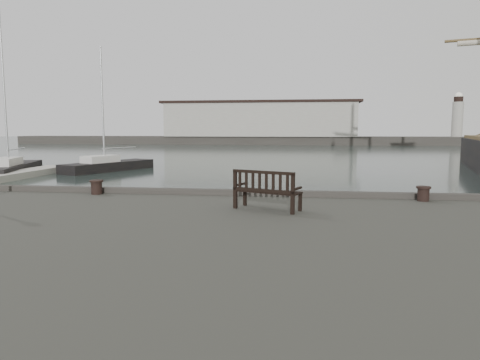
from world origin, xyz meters
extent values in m
plane|color=black|center=(0.00, 0.00, 0.00)|extent=(400.00, 400.00, 0.00)
cube|color=#383530|center=(0.00, 92.00, 1.00)|extent=(140.00, 8.00, 2.00)
cube|color=#A19F95|center=(-8.00, 92.00, 6.00)|extent=(46.00, 9.00, 8.00)
cube|color=black|center=(-8.00, 92.00, 10.30)|extent=(48.00, 9.50, 0.60)
cylinder|color=#A19F95|center=(38.00, 92.00, 6.00)|extent=(2.40, 2.40, 8.00)
sphere|color=silver|center=(38.00, 92.00, 11.40)|extent=(1.61, 1.61, 1.61)
cube|color=black|center=(0.37, -2.53, 2.05)|extent=(1.87, 1.25, 0.04)
cube|color=black|center=(0.27, -2.77, 2.31)|extent=(1.66, 0.75, 0.53)
cube|color=black|center=(0.37, -2.53, 1.80)|extent=(1.74, 1.12, 0.49)
cylinder|color=black|center=(-5.39, -0.51, 1.79)|extent=(0.58, 0.58, 0.46)
cylinder|color=black|center=(4.88, -0.54, 1.78)|extent=(0.45, 0.45, 0.44)
cube|color=black|center=(-22.45, 18.95, 0.10)|extent=(5.57, 10.76, 1.40)
cube|color=beige|center=(-22.45, 18.95, 1.10)|extent=(2.63, 3.99, 0.60)
cylinder|color=#B2B5B7|center=(-22.45, 18.95, 7.05)|extent=(0.16, 0.16, 12.50)
cube|color=black|center=(-15.61, 22.70, 0.10)|extent=(5.83, 9.24, 1.40)
cube|color=beige|center=(-15.61, 22.70, 1.10)|extent=(2.72, 3.53, 0.60)
cylinder|color=#B2B5B7|center=(-15.61, 22.70, 5.82)|extent=(0.16, 0.16, 10.03)
camera|label=1|loc=(1.12, -13.70, 3.67)|focal=32.00mm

